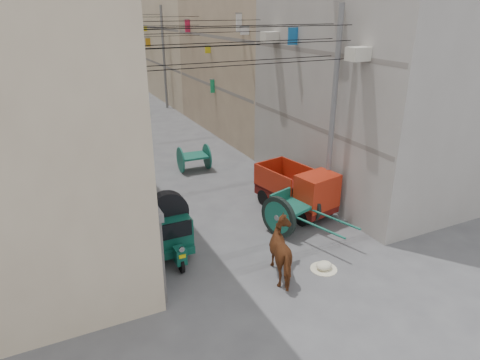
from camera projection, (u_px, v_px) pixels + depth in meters
ground at (350, 335)px, 11.05m from camera, size 140.00×140.00×0.00m
building_row_right at (189, 23)px, 40.30m from camera, size 8.00×62.00×14.00m
end_cap_building at (66, 16)px, 63.64m from camera, size 22.00×10.00×13.00m
shutters_left at (114, 174)px, 17.56m from camera, size 0.18×14.40×2.88m
signboards at (139, 80)px, 27.81m from camera, size 8.22×40.52×5.67m
ac_units at (314, 19)px, 16.11m from camera, size 0.70×6.55×3.35m
utility_poles at (158, 82)px, 23.72m from camera, size 7.40×22.20×8.00m
overhead_cables at (169, 31)px, 20.51m from camera, size 7.40×22.52×1.12m
auto_rickshaw at (168, 227)px, 14.34m from camera, size 1.42×2.47×1.73m
tonga_cart at (292, 210)px, 15.96m from camera, size 2.27×3.68×1.56m
mini_truck at (302, 193)px, 17.15m from camera, size 2.16×3.70×1.95m
second_cart at (194, 157)px, 21.89m from camera, size 1.55×1.38×1.32m
feed_sack at (324, 266)px, 13.75m from camera, size 0.54×0.43×0.27m
horse at (286, 252)px, 13.17m from camera, size 1.41×2.21×1.72m
distant_car_white at (122, 112)px, 31.92m from camera, size 2.36×3.67×1.16m
distant_car_grey at (135, 104)px, 34.42m from camera, size 1.59×3.46×1.10m
distant_car_green at (108, 84)px, 43.26m from camera, size 2.68×4.23×1.14m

